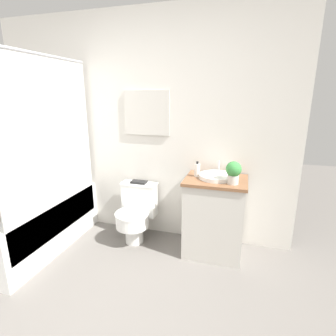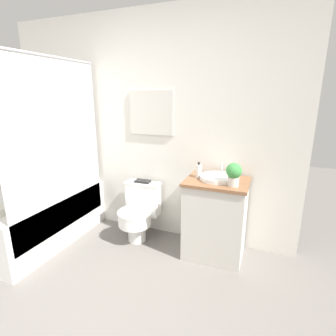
# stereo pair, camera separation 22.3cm
# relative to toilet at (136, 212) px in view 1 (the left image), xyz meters

# --- Properties ---
(wall_back) EXTENTS (3.46, 0.07, 2.50)m
(wall_back) POSITION_rel_toilet_xyz_m (-0.04, 0.27, 0.91)
(wall_back) COLOR silver
(wall_back) RESTS_ON ground_plane
(shower_area) EXTENTS (0.61, 1.38, 1.98)m
(shower_area) POSITION_rel_toilet_xyz_m (-0.95, -0.45, -0.02)
(shower_area) COLOR white
(shower_area) RESTS_ON ground_plane
(toilet) EXTENTS (0.41, 0.50, 0.65)m
(toilet) POSITION_rel_toilet_xyz_m (0.00, 0.00, 0.00)
(toilet) COLOR white
(toilet) RESTS_ON ground_plane
(vanity) EXTENTS (0.61, 0.49, 0.82)m
(vanity) POSITION_rel_toilet_xyz_m (0.88, -0.01, 0.07)
(vanity) COLOR beige
(vanity) RESTS_ON ground_plane
(sink) EXTENTS (0.35, 0.38, 0.13)m
(sink) POSITION_rel_toilet_xyz_m (0.88, 0.01, 0.50)
(sink) COLOR white
(sink) RESTS_ON vanity
(soap_bottle) EXTENTS (0.06, 0.06, 0.16)m
(soap_bottle) POSITION_rel_toilet_xyz_m (0.68, 0.01, 0.55)
(soap_bottle) COLOR silver
(soap_bottle) RESTS_ON vanity
(potted_plant) EXTENTS (0.14, 0.14, 0.21)m
(potted_plant) POSITION_rel_toilet_xyz_m (1.05, -0.12, 0.60)
(potted_plant) COLOR beige
(potted_plant) RESTS_ON vanity
(book_on_tank) EXTENTS (0.18, 0.10, 0.02)m
(book_on_tank) POSITION_rel_toilet_xyz_m (0.00, 0.12, 0.32)
(book_on_tank) COLOR black
(book_on_tank) RESTS_ON toilet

